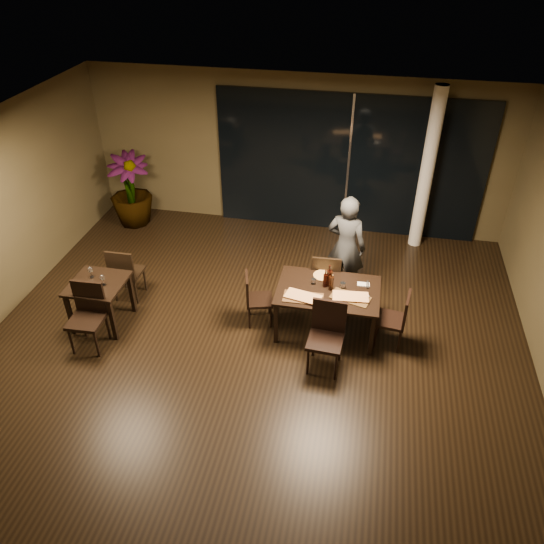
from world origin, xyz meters
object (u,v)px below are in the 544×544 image
at_px(chair_main_far, 326,277).
at_px(chair_side_near, 88,312).
at_px(potted_plant, 130,190).
at_px(main_table, 328,294).
at_px(chair_main_near, 327,332).
at_px(bottle_b, 331,281).
at_px(bottle_c, 329,276).
at_px(side_table, 98,289).
at_px(diner, 346,246).
at_px(chair_side_far, 125,271).
at_px(bottle_a, 325,278).
at_px(chair_main_right, 397,317).
at_px(chair_main_left, 254,296).

bearing_deg(chair_main_far, chair_side_near, 23.74).
bearing_deg(potted_plant, main_table, -31.36).
relative_size(chair_main_near, bottle_b, 3.33).
height_order(chair_main_far, bottle_b, bottle_b).
xyz_separation_m(potted_plant, bottle_c, (4.21, -2.47, 0.19)).
bearing_deg(side_table, diner, 23.36).
bearing_deg(chair_main_near, bottle_b, 96.47).
height_order(chair_main_near, chair_side_far, chair_main_near).
bearing_deg(diner, chair_main_near, 101.33).
bearing_deg(bottle_c, bottle_a, -149.90).
distance_m(side_table, bottle_a, 3.40).
distance_m(chair_main_right, potted_plant, 5.90).
relative_size(diner, bottle_c, 4.95).
bearing_deg(bottle_b, side_table, -171.53).
height_order(chair_main_right, bottle_a, bottle_a).
distance_m(chair_side_near, bottle_b, 3.53).
xyz_separation_m(side_table, bottle_c, (3.39, 0.60, 0.30)).
xyz_separation_m(chair_main_left, chair_side_near, (-2.23, -0.94, 0.09)).
xyz_separation_m(chair_side_near, potted_plant, (-0.88, 3.54, 0.16)).
bearing_deg(bottle_a, side_table, -170.29).
bearing_deg(chair_main_left, bottle_c, -98.57).
relative_size(chair_main_far, chair_main_left, 1.13).
xyz_separation_m(chair_main_far, potted_plant, (-4.13, 1.97, 0.19)).
xyz_separation_m(main_table, potted_plant, (-4.22, 2.57, 0.06)).
distance_m(potted_plant, bottle_b, 4.97).
height_order(chair_main_near, bottle_a, bottle_a).
bearing_deg(chair_main_near, diner, 90.62).
xyz_separation_m(main_table, diner, (0.16, 1.04, 0.20)).
xyz_separation_m(main_table, bottle_a, (-0.06, 0.07, 0.22)).
bearing_deg(bottle_c, chair_main_near, -84.64).
relative_size(main_table, side_table, 1.88).
height_order(chair_side_far, potted_plant, potted_plant).
bearing_deg(bottle_b, diner, 82.79).
distance_m(chair_main_far, bottle_c, 0.64).
relative_size(chair_main_right, bottle_c, 2.54).
height_order(main_table, chair_side_far, chair_side_far).
bearing_deg(main_table, bottle_c, 93.97).
bearing_deg(chair_main_left, diner, -65.36).
bearing_deg(bottle_a, diner, 76.98).
height_order(chair_main_left, chair_side_near, chair_side_near).
height_order(chair_main_far, potted_plant, potted_plant).
bearing_deg(diner, chair_main_right, 140.43).
xyz_separation_m(side_table, chair_main_right, (4.42, 0.36, -0.12)).
bearing_deg(chair_main_right, chair_main_far, -115.73).
height_order(main_table, chair_main_right, chair_main_right).
bearing_deg(chair_main_far, potted_plant, -27.55).
xyz_separation_m(chair_side_far, bottle_b, (3.31, -0.13, 0.36)).
bearing_deg(chair_main_near, bottle_c, 98.99).
bearing_deg(diner, chair_side_far, 29.02).
height_order(chair_side_near, bottle_c, bottle_c).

